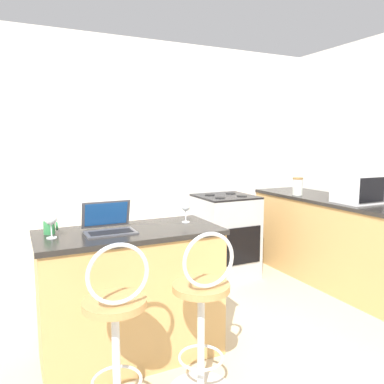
% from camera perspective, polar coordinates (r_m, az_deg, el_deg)
% --- Properties ---
extents(wall_back, '(12.00, 0.06, 2.60)m').
position_cam_1_polar(wall_back, '(4.12, -8.95, 4.46)').
color(wall_back, silver).
rests_on(wall_back, ground_plane).
extents(breakfast_bar, '(1.25, 0.59, 0.92)m').
position_cam_1_polar(breakfast_bar, '(2.76, -9.24, -15.08)').
color(breakfast_bar, tan).
rests_on(breakfast_bar, ground_plane).
extents(counter_right, '(0.66, 2.81, 0.92)m').
position_cam_1_polar(counter_right, '(4.13, 24.64, -7.94)').
color(counter_right, tan).
rests_on(counter_right, ground_plane).
extents(bar_stool_near, '(0.40, 0.40, 1.03)m').
position_cam_1_polar(bar_stool_near, '(2.17, -11.43, -21.10)').
color(bar_stool_near, silver).
rests_on(bar_stool_near, ground_plane).
extents(bar_stool_far, '(0.40, 0.40, 1.03)m').
position_cam_1_polar(bar_stool_far, '(2.33, 1.59, -18.82)').
color(bar_stool_far, silver).
rests_on(bar_stool_far, ground_plane).
extents(laptop, '(0.33, 0.25, 0.20)m').
position_cam_1_polar(laptop, '(2.59, -12.60, -4.80)').
color(laptop, '#47474C').
rests_on(laptop, breakfast_bar).
extents(microwave, '(0.46, 0.35, 0.30)m').
position_cam_1_polar(microwave, '(4.07, 24.25, 0.59)').
color(microwave, silver).
rests_on(microwave, counter_right).
extents(stove_range, '(0.62, 0.61, 0.93)m').
position_cam_1_polar(stove_range, '(4.31, 5.09, -6.63)').
color(stove_range, '#9EA3A8').
rests_on(stove_range, ground_plane).
extents(wine_glass_tall, '(0.07, 0.07, 0.16)m').
position_cam_1_polar(wine_glass_tall, '(2.51, -20.71, -4.03)').
color(wine_glass_tall, silver).
rests_on(wine_glass_tall, breakfast_bar).
extents(wine_glass_short, '(0.07, 0.07, 0.16)m').
position_cam_1_polar(wine_glass_short, '(2.81, -0.97, -2.36)').
color(wine_glass_short, silver).
rests_on(wine_glass_short, breakfast_bar).
extents(storage_jar, '(0.12, 0.12, 0.20)m').
position_cam_1_polar(storage_jar, '(4.41, 15.80, 0.86)').
color(storage_jar, silver).
rests_on(storage_jar, counter_right).
extents(mug_green, '(0.09, 0.07, 0.09)m').
position_cam_1_polar(mug_green, '(2.64, -20.86, -5.05)').
color(mug_green, '#338447').
rests_on(mug_green, breakfast_bar).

